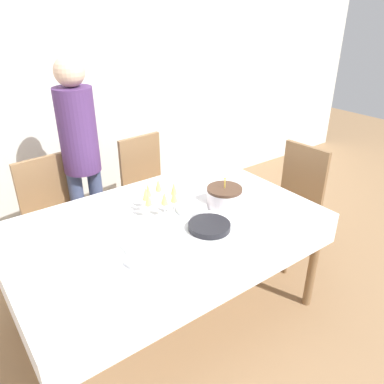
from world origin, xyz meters
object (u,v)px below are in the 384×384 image
dining_chair_right_end (293,198)px  plate_stack_dessert (191,208)px  birthday_cake (224,196)px  champagne_tray (159,199)px  plate_stack_main (209,226)px  dining_chair_far_right (149,186)px  person_standing (80,146)px  dining_chair_far_left (54,215)px

dining_chair_right_end → plate_stack_dessert: size_ratio=4.68×
birthday_cake → plate_stack_dessert: size_ratio=1.14×
champagne_tray → plate_stack_main: size_ratio=1.22×
champagne_tray → plate_stack_dessert: champagne_tray is taller
dining_chair_far_right → birthday_cake: bearing=-89.0°
champagne_tray → person_standing: bearing=101.4°
birthday_cake → person_standing: (-0.56, 1.02, 0.17)m
dining_chair_far_right → birthday_cake: birthday_cake is taller
dining_chair_right_end → plate_stack_dessert: (-1.05, -0.00, 0.26)m
dining_chair_right_end → plate_stack_dessert: bearing=-179.7°
dining_chair_far_right → dining_chair_right_end: bearing=-46.9°
plate_stack_dessert → dining_chair_far_right: bearing=77.4°
dining_chair_far_left → dining_chair_right_end: (1.68, -0.91, 0.00)m
dining_chair_right_end → birthday_cake: bearing=-175.1°
person_standing → champagne_tray: bearing=-78.6°
person_standing → dining_chair_far_right: bearing=-4.2°
dining_chair_far_left → dining_chair_far_right: 0.83m
plate_stack_dessert → person_standing: size_ratio=0.12×
dining_chair_right_end → person_standing: bearing=145.8°
dining_chair_right_end → birthday_cake: birthday_cake is taller
dining_chair_far_left → champagne_tray: 0.98m
champagne_tray → plate_stack_dessert: 0.22m
dining_chair_far_right → plate_stack_main: (-0.25, -1.15, 0.26)m
champagne_tray → plate_stack_main: bearing=-69.7°
champagne_tray → dining_chair_right_end: bearing=-5.0°
birthday_cake → dining_chair_right_end: bearing=4.9°
dining_chair_right_end → plate_stack_dessert: dining_chair_right_end is taller
person_standing → plate_stack_dessert: bearing=-70.3°
dining_chair_far_right → birthday_cake: 1.02m
birthday_cake → person_standing: size_ratio=0.14×
champagne_tray → plate_stack_dessert: size_ratio=1.51×
dining_chair_far_left → champagne_tray: dining_chair_far_left is taller
dining_chair_far_right → champagne_tray: 0.94m
plate_stack_main → plate_stack_dessert: bearing=80.1°
birthday_cake → plate_stack_dessert: (-0.22, 0.07, -0.05)m
person_standing → dining_chair_right_end: bearing=-34.2°
plate_stack_main → plate_stack_dessert: 0.24m
dining_chair_far_left → person_standing: (0.29, 0.04, 0.48)m
plate_stack_main → person_standing: (-0.30, 1.19, 0.22)m
dining_chair_far_left → birthday_cake: size_ratio=4.09×
dining_chair_far_right → dining_chair_right_end: 1.24m
dining_chair_far_left → plate_stack_dessert: 1.14m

